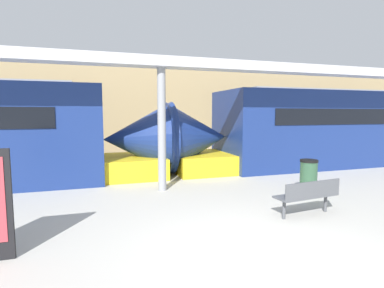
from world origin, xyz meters
name	(u,v)px	position (x,y,z in m)	size (l,w,h in m)	color
ground_plane	(265,260)	(0.00, 0.00, 0.00)	(60.00, 60.00, 0.00)	#B2AFA8
station_wall	(145,108)	(0.00, 11.64, 2.50)	(56.00, 0.20, 5.00)	tan
train_left	(370,128)	(9.63, 6.87, 1.53)	(19.16, 2.93, 3.20)	navy
bench_near	(309,194)	(1.92, 1.44, 0.49)	(1.51, 0.59, 0.79)	#4C4F54
trash_bin	(308,177)	(3.11, 2.91, 0.48)	(0.47, 0.47, 0.96)	#2D5138
support_column_near	(162,130)	(-0.62, 4.54, 1.74)	(0.23, 0.23, 3.49)	gray
canopy_beam	(161,62)	(-0.62, 4.54, 3.63)	(28.00, 0.60, 0.28)	#B7B7BC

